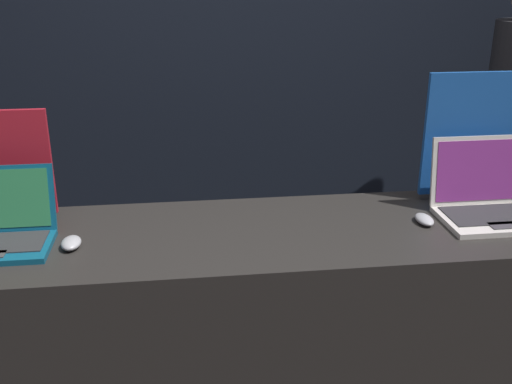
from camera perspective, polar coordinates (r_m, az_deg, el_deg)
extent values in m
cube|color=black|center=(3.34, -3.01, 14.66)|extent=(8.00, 0.05, 2.80)
cube|color=#282623|center=(2.38, 0.00, -13.17)|extent=(2.26, 0.64, 0.86)
cube|color=#0F5170|center=(2.27, -23.10, -0.59)|extent=(0.36, 0.06, 0.23)
cube|color=#2D7F4C|center=(2.26, -23.14, -0.62)|extent=(0.33, 0.04, 0.20)
ellipsoid|color=#B2B2B7|center=(2.13, -17.19, -4.66)|extent=(0.07, 0.10, 0.03)
cube|color=black|center=(2.43, -21.94, -2.21)|extent=(0.17, 0.07, 0.02)
cube|color=red|center=(2.36, -22.62, 2.51)|extent=(0.32, 0.02, 0.40)
cube|color=silver|center=(2.40, 21.62, -2.46)|extent=(0.38, 0.27, 0.02)
cube|color=#2D2D30|center=(2.41, 21.44, -2.02)|extent=(0.34, 0.19, 0.00)
cube|color=#3F3F42|center=(2.33, 22.57, -2.96)|extent=(0.11, 0.06, 0.00)
cube|color=silver|center=(2.48, 20.44, 1.95)|extent=(0.38, 0.05, 0.27)
cube|color=#8C338C|center=(2.47, 20.51, 1.92)|extent=(0.34, 0.04, 0.23)
ellipsoid|color=#B2B2B7|center=(2.31, 15.73, -2.53)|extent=(0.06, 0.11, 0.03)
cube|color=black|center=(2.61, 19.03, -0.22)|extent=(0.21, 0.07, 0.02)
cube|color=#1E59B2|center=(2.54, 19.71, 5.23)|extent=(0.38, 0.02, 0.49)
cylinder|color=#282833|center=(3.58, 22.10, -2.92)|extent=(0.26, 0.26, 0.82)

